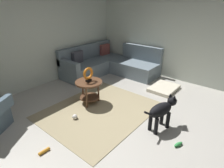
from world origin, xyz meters
TOP-DOWN VIEW (x-y plane):
  - ground_plane at (0.00, 0.00)m, footprint 6.00×6.00m
  - wall_back at (0.00, 2.94)m, footprint 6.00×0.12m
  - wall_right at (2.94, 0.00)m, footprint 0.12×6.00m
  - area_rug at (0.15, 0.70)m, footprint 2.30×1.90m
  - sectional_couch at (1.99, 2.02)m, footprint 2.20×2.25m
  - side_table at (0.25, 1.10)m, footprint 0.60×0.60m
  - torus_sculpture at (0.25, 1.10)m, footprint 0.28×0.08m
  - dog_bed_mat at (1.98, 0.08)m, footprint 0.80×0.60m
  - dog at (0.44, -0.57)m, footprint 0.83×0.35m
  - dog_toy_ball at (-0.40, 0.86)m, footprint 0.10×0.10m
  - dog_toy_rope at (-1.28, 0.53)m, footprint 0.18×0.06m
  - dog_toy_bone at (0.19, -1.02)m, footprint 0.19×0.12m

SIDE VIEW (x-z plane):
  - ground_plane at x=0.00m, z-range -0.10..0.00m
  - area_rug at x=0.15m, z-range 0.00..0.01m
  - dog_toy_rope at x=-1.28m, z-range 0.00..0.05m
  - dog_toy_bone at x=0.19m, z-range 0.00..0.06m
  - dog_bed_mat at x=1.98m, z-range 0.00..0.09m
  - dog_toy_ball at x=-0.40m, z-range 0.00..0.10m
  - sectional_couch at x=1.99m, z-range -0.15..0.73m
  - dog at x=0.44m, z-range 0.06..0.69m
  - side_table at x=0.25m, z-range 0.15..0.69m
  - torus_sculpture at x=0.25m, z-range 0.55..0.87m
  - wall_back at x=0.00m, z-range 0.00..2.70m
  - wall_right at x=2.94m, z-range 0.00..2.70m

